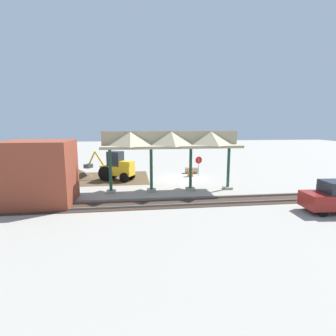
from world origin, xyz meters
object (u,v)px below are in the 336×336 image
Objects in this scene: concrete_pipe at (192,170)px; brick_utility_building at (40,173)px; backhoe at (116,167)px; stop_sign at (199,162)px; traffic_barrel at (190,172)px.

brick_utility_building reaches higher than concrete_pipe.
concrete_pipe is at bearing -142.53° from brick_utility_building.
backhoe is 1.20× the size of brick_utility_building.
concrete_pipe is (0.43, -1.44, -1.11)m from stop_sign.
stop_sign is 2.27× the size of traffic_barrel.
concrete_pipe is (-8.12, -2.51, -0.91)m from backhoe.
brick_utility_building is at bearing 37.47° from concrete_pipe.
stop_sign is at bearing 106.83° from concrete_pipe.
stop_sign is 0.47× the size of brick_utility_building.
brick_utility_building is 4.82× the size of traffic_barrel.
stop_sign is 8.62m from backhoe.
brick_utility_building is (12.74, 9.76, 1.81)m from concrete_pipe.
traffic_barrel is (0.96, 0.27, -1.01)m from stop_sign.
brick_utility_building is at bearing 33.41° from traffic_barrel.
traffic_barrel is (-7.59, -0.80, -0.81)m from backhoe.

